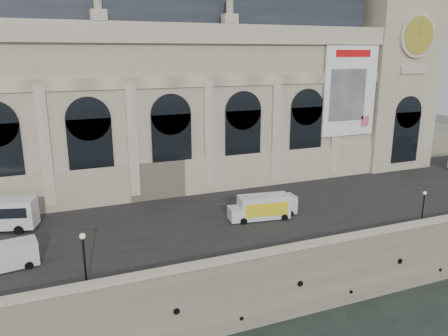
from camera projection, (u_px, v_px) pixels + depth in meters
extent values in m
plane|color=black|center=(280.00, 322.00, 41.05)|extent=(260.00, 260.00, 0.00)
cube|color=gray|center=(176.00, 188.00, 71.60)|extent=(160.00, 70.00, 6.00)
cube|color=#2D2D2D|center=(224.00, 213.00, 52.03)|extent=(160.00, 24.00, 0.06)
cube|color=gray|center=(279.00, 256.00, 39.90)|extent=(160.00, 1.20, 1.10)
cube|color=beige|center=(279.00, 250.00, 39.75)|extent=(160.00, 1.40, 0.12)
cube|color=#BAAE8F|center=(140.00, 107.00, 62.23)|extent=(68.00, 18.00, 22.00)
cube|color=beige|center=(158.00, 181.00, 56.23)|extent=(68.60, 0.40, 5.00)
cube|color=beige|center=(152.00, 33.00, 51.39)|extent=(69.00, 0.80, 2.40)
cube|color=beige|center=(154.00, 82.00, 53.02)|extent=(68.00, 0.30, 1.40)
cube|color=#282E35|center=(135.00, 3.00, 58.64)|extent=(64.00, 15.00, 6.00)
cube|color=beige|center=(45.00, 147.00, 49.99)|extent=(1.20, 0.50, 14.00)
cube|color=black|center=(91.00, 156.00, 52.26)|extent=(5.20, 0.25, 9.00)
cylinder|color=black|center=(88.00, 119.00, 51.10)|extent=(5.20, 0.25, 5.20)
cube|color=beige|center=(133.00, 141.00, 53.63)|extent=(1.20, 0.50, 14.00)
cube|color=black|center=(172.00, 149.00, 55.90)|extent=(5.20, 0.25, 9.00)
cylinder|color=black|center=(171.00, 114.00, 54.75)|extent=(5.20, 0.25, 5.20)
cube|color=beige|center=(209.00, 135.00, 57.28)|extent=(1.20, 0.50, 14.00)
cube|color=black|center=(243.00, 143.00, 59.55)|extent=(5.20, 0.25, 9.00)
cylinder|color=black|center=(243.00, 111.00, 58.40)|extent=(5.20, 0.25, 5.20)
cube|color=beige|center=(276.00, 130.00, 60.93)|extent=(1.20, 0.50, 14.00)
cube|color=black|center=(306.00, 138.00, 63.20)|extent=(5.20, 0.25, 9.00)
cylinder|color=black|center=(307.00, 107.00, 62.04)|extent=(5.20, 0.25, 5.20)
cube|color=beige|center=(335.00, 126.00, 64.58)|extent=(1.20, 0.50, 14.00)
cube|color=white|center=(350.00, 91.00, 63.84)|extent=(9.00, 0.35, 13.00)
cube|color=red|center=(354.00, 53.00, 62.28)|extent=(6.00, 0.06, 1.00)
cube|color=gray|center=(348.00, 95.00, 63.61)|extent=(6.20, 0.06, 7.50)
cube|color=#D34A86|center=(365.00, 121.00, 65.91)|extent=(1.40, 0.06, 1.60)
cube|color=#BAAE8F|center=(380.00, 74.00, 73.11)|extent=(12.00, 14.00, 30.00)
cylinder|color=beige|center=(418.00, 35.00, 65.08)|extent=(6.60, 0.50, 6.60)
cylinder|color=black|center=(419.00, 35.00, 64.81)|extent=(5.40, 0.15, 5.40)
cylinder|color=yellow|center=(420.00, 35.00, 64.75)|extent=(5.50, 0.06, 5.50)
cube|color=yellow|center=(421.00, 29.00, 64.45)|extent=(0.14, 0.05, 2.00)
cube|color=yellow|center=(423.00, 35.00, 64.90)|extent=(1.40, 0.05, 0.14)
cube|color=black|center=(406.00, 137.00, 69.15)|extent=(5.00, 0.25, 8.00)
cylinder|color=black|center=(19.00, 230.00, 45.72)|extent=(1.04, 0.56, 0.99)
cylinder|color=black|center=(27.00, 221.00, 48.11)|extent=(1.04, 0.56, 0.99)
cube|color=silver|center=(6.00, 256.00, 38.19)|extent=(5.44, 2.78, 2.21)
cylinder|color=black|center=(29.00, 266.00, 38.42)|extent=(0.76, 0.35, 0.73)
cylinder|color=black|center=(26.00, 257.00, 40.09)|extent=(0.76, 0.35, 0.73)
cube|color=silver|center=(275.00, 206.00, 50.93)|extent=(4.97, 2.01, 2.10)
cube|color=silver|center=(260.00, 210.00, 50.32)|extent=(1.42, 1.94, 1.46)
cube|color=black|center=(256.00, 207.00, 50.01)|extent=(0.09, 1.65, 0.73)
cylinder|color=black|center=(266.00, 217.00, 49.74)|extent=(0.70, 0.24, 0.69)
cylinder|color=black|center=(259.00, 212.00, 51.47)|extent=(0.70, 0.24, 0.69)
cylinder|color=black|center=(291.00, 214.00, 50.84)|extent=(0.70, 0.24, 0.69)
cylinder|color=black|center=(283.00, 208.00, 52.57)|extent=(0.70, 0.24, 0.69)
cube|color=silver|center=(264.00, 206.00, 49.82)|extent=(6.06, 2.99, 2.61)
cube|color=yellow|center=(267.00, 210.00, 48.76)|extent=(5.00, 0.74, 1.55)
cube|color=red|center=(267.00, 210.00, 48.76)|extent=(2.88, 0.43, 0.58)
cube|color=silver|center=(236.00, 214.00, 49.18)|extent=(1.82, 2.32, 1.45)
cylinder|color=black|center=(244.00, 221.00, 48.42)|extent=(0.80, 0.37, 0.77)
cylinder|color=black|center=(238.00, 214.00, 50.50)|extent=(0.80, 0.37, 0.77)
cylinder|color=black|center=(284.00, 217.00, 49.58)|extent=(0.80, 0.37, 0.77)
cylinder|color=black|center=(277.00, 211.00, 51.66)|extent=(0.80, 0.37, 0.77)
cylinder|color=black|center=(87.00, 286.00, 35.40)|extent=(0.49, 0.49, 0.44)
cylinder|color=black|center=(85.00, 263.00, 34.89)|extent=(0.18, 0.18, 4.45)
sphere|color=beige|center=(82.00, 236.00, 34.29)|extent=(0.49, 0.49, 0.49)
cylinder|color=black|center=(421.00, 223.00, 48.44)|extent=(0.40, 0.40, 0.36)
cylinder|color=black|center=(423.00, 209.00, 48.02)|extent=(0.14, 0.14, 3.61)
sphere|color=beige|center=(425.00, 193.00, 47.54)|extent=(0.40, 0.40, 0.40)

